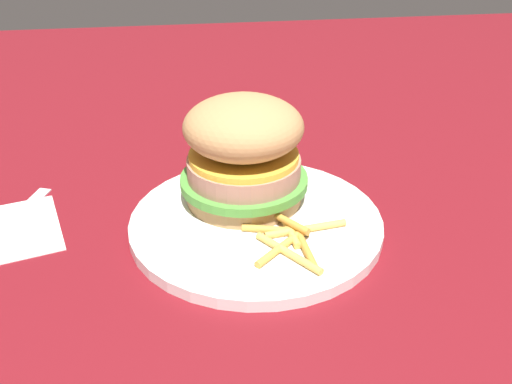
# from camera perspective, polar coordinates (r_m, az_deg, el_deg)

# --- Properties ---
(ground_plane) EXTENTS (1.60, 1.60, 0.00)m
(ground_plane) POSITION_cam_1_polar(r_m,az_deg,el_deg) (0.61, 2.29, -2.05)
(ground_plane) COLOR maroon
(plate) EXTENTS (0.25, 0.25, 0.01)m
(plate) POSITION_cam_1_polar(r_m,az_deg,el_deg) (0.59, -0.00, -3.05)
(plate) COLOR white
(plate) RESTS_ON ground_plane
(sandwich) EXTENTS (0.13, 0.13, 0.11)m
(sandwich) POSITION_cam_1_polar(r_m,az_deg,el_deg) (0.59, -1.21, 3.97)
(sandwich) COLOR tan
(sandwich) RESTS_ON plate
(fries_pile) EXTENTS (0.10, 0.10, 0.01)m
(fries_pile) POSITION_cam_1_polar(r_m,az_deg,el_deg) (0.55, 3.48, -4.45)
(fries_pile) COLOR gold
(fries_pile) RESTS_ON plate
(napkin) EXTENTS (0.14, 0.14, 0.00)m
(napkin) POSITION_cam_1_polar(r_m,az_deg,el_deg) (0.63, -23.50, -3.52)
(napkin) COLOR white
(napkin) RESTS_ON ground_plane
(fork) EXTENTS (0.07, 0.17, 0.00)m
(fork) POSITION_cam_1_polar(r_m,az_deg,el_deg) (0.63, -23.62, -3.40)
(fork) COLOR silver
(fork) RESTS_ON napkin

